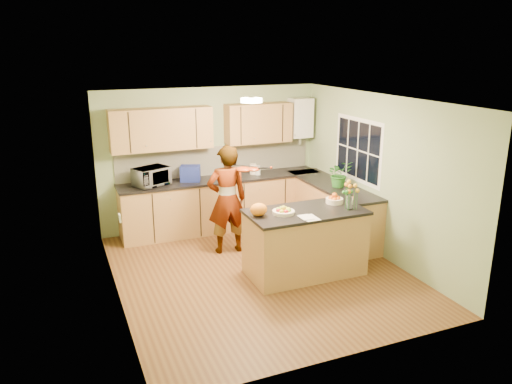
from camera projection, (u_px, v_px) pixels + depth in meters
name	position (u px, v px, depth m)	size (l,w,h in m)	color
floor	(259.00, 272.00, 7.30)	(4.50, 4.50, 0.00)	brown
ceiling	(260.00, 99.00, 6.60)	(4.00, 4.50, 0.02)	silver
wall_back	(211.00, 158.00, 8.94)	(4.00, 0.02, 2.50)	#90A677
wall_front	(348.00, 248.00, 4.95)	(4.00, 0.02, 2.50)	#90A677
wall_left	(112.00, 207.00, 6.22)	(0.02, 4.50, 2.50)	#90A677
wall_right	(379.00, 176.00, 7.68)	(0.02, 4.50, 2.50)	#90A677
back_counter	(222.00, 203.00, 8.93)	(3.64, 0.62, 0.94)	#B37D47
right_counter	(332.00, 210.00, 8.54)	(0.62, 2.24, 0.94)	#B37D47
splashback	(217.00, 160.00, 8.98)	(3.60, 0.02, 0.52)	white
upper_cabinets	(203.00, 127.00, 8.56)	(3.20, 0.34, 0.70)	#B37D47
boiler	(300.00, 118.00, 9.24)	(0.40, 0.30, 0.86)	white
window_right	(358.00, 150.00, 8.13)	(0.01, 1.30, 1.05)	white
light_switch	(120.00, 218.00, 5.67)	(0.02, 0.09, 0.09)	white
ceiling_lamp	(251.00, 100.00, 6.87)	(0.30, 0.30, 0.07)	#FFEABF
peninsula_island	(305.00, 242.00, 7.14)	(1.67, 0.86, 0.96)	#B37D47
fruit_dish	(283.00, 211.00, 6.86)	(0.31, 0.31, 0.11)	#F6E3C5
orange_bowl	(334.00, 199.00, 7.32)	(0.25, 0.25, 0.15)	#F6E3C5
flower_vase	(351.00, 189.00, 6.98)	(0.25, 0.25, 0.45)	silver
orange_bag	(259.00, 210.00, 6.76)	(0.24, 0.20, 0.18)	orange
papers	(310.00, 218.00, 6.70)	(0.20, 0.27, 0.01)	white
violinist	(227.00, 200.00, 7.80)	(0.63, 0.42, 1.74)	tan
violin	(244.00, 169.00, 7.53)	(0.57, 0.23, 0.11)	#591905
microwave	(151.00, 176.00, 8.29)	(0.56, 0.38, 0.31)	white
blue_box	(190.00, 173.00, 8.57)	(0.33, 0.24, 0.27)	navy
kettle	(234.00, 170.00, 8.83)	(0.16, 0.16, 0.31)	#B9B9BE
jar_cream	(253.00, 169.00, 9.04)	(0.12, 0.12, 0.19)	#F6E3C5
jar_white	(258.00, 170.00, 9.00)	(0.10, 0.10, 0.16)	white
potted_plant	(339.00, 174.00, 8.18)	(0.40, 0.35, 0.44)	#2D7627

